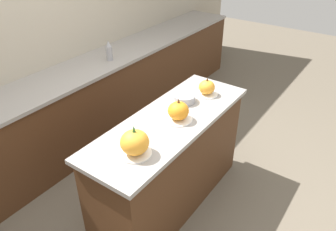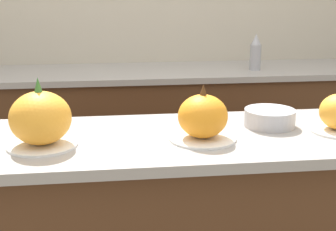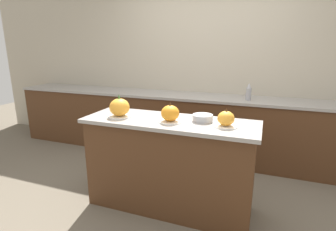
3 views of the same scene
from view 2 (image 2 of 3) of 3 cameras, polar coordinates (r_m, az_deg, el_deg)
wall_back at (r=3.18m, az=-2.35°, el=12.81°), size 8.00×0.06×2.50m
back_counter at (r=3.00m, az=-1.63°, el=-2.88°), size 6.00×0.60×0.90m
pumpkin_cake_left at (r=1.52m, az=-15.28°, el=-0.47°), size 0.22×0.22×0.22m
pumpkin_cake_center at (r=1.54m, az=4.26°, el=-0.32°), size 0.22×0.22×0.19m
bottle_tall at (r=2.92m, az=10.62°, el=7.53°), size 0.07×0.07×0.22m
mixing_bowl at (r=1.74m, az=12.28°, el=-0.27°), size 0.18×0.18×0.06m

